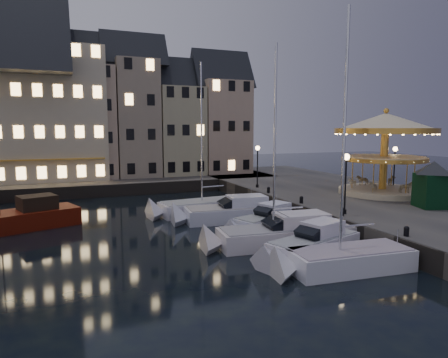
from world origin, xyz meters
name	(u,v)px	position (x,y,z in m)	size (l,w,h in m)	color
ground	(258,247)	(0.00, 0.00, 0.00)	(160.00, 160.00, 0.00)	black
quay_east	(370,204)	(14.00, 6.00, 0.65)	(16.00, 56.00, 1.30)	#474442
quay_north	(90,184)	(-8.00, 28.00, 0.65)	(44.00, 12.00, 1.30)	#474442
quaywall_e	(291,211)	(6.00, 6.00, 0.65)	(0.15, 44.00, 1.30)	#47423A
quaywall_n	(114,191)	(-6.00, 22.00, 0.65)	(48.00, 0.15, 1.30)	#47423A
streetlamp_b	(346,175)	(7.20, 1.00, 4.02)	(0.44, 0.44, 4.17)	black
streetlamp_c	(257,160)	(7.20, 14.50, 4.02)	(0.44, 0.44, 4.17)	black
streetlamp_d	(395,162)	(18.50, 8.00, 4.02)	(0.44, 0.44, 4.17)	black
bollard_a	(406,231)	(6.60, -5.00, 1.60)	(0.30, 0.30, 0.57)	black
bollard_b	(342,211)	(6.60, 0.50, 1.60)	(0.30, 0.30, 0.57)	black
bollard_c	(301,199)	(6.60, 5.50, 1.60)	(0.30, 0.30, 0.57)	black
bollard_d	(268,190)	(6.60, 11.00, 1.60)	(0.30, 0.30, 0.57)	black
townhouse_nb	(31,119)	(-14.05, 30.00, 8.28)	(6.16, 8.00, 13.80)	#AA9C8A
townhouse_nc	(86,115)	(-8.00, 30.00, 8.78)	(6.82, 8.00, 14.80)	tan
townhouse_nd	(135,112)	(-2.25, 30.00, 9.28)	(5.50, 8.00, 15.80)	gray
townhouse_ne	(177,124)	(3.20, 30.00, 7.78)	(6.16, 8.00, 12.80)	tan
townhouse_nf	(220,120)	(9.25, 30.00, 8.28)	(6.82, 8.00, 13.80)	tan
hotel_corner	(31,106)	(-14.00, 30.00, 9.78)	(17.60, 9.00, 16.80)	beige
motorboat_a	(340,261)	(2.00, -5.29, 0.54)	(7.41, 2.98, 12.29)	white
motorboat_b	(309,247)	(1.75, -2.91, 0.64)	(7.04, 3.89, 2.15)	silver
motorboat_c	(280,235)	(1.47, -0.16, 0.68)	(9.56, 3.33, 12.65)	silver
motorboat_d	(264,223)	(2.03, 3.03, 0.63)	(6.22, 3.75, 2.15)	silver
motorboat_e	(230,213)	(1.15, 7.03, 0.64)	(8.91, 3.41, 2.15)	silver
motorboat_f	(205,207)	(0.23, 10.39, 0.53)	(9.97, 3.51, 13.20)	silver
red_fishing_boat	(19,219)	(-13.92, 10.28, 0.71)	(8.87, 5.52, 6.21)	#581206
carousel	(385,138)	(15.91, 6.67, 6.35)	(8.76, 8.76, 7.67)	beige
ticket_kiosk	(433,176)	(14.73, 0.40, 3.65)	(3.37, 3.37, 3.95)	black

